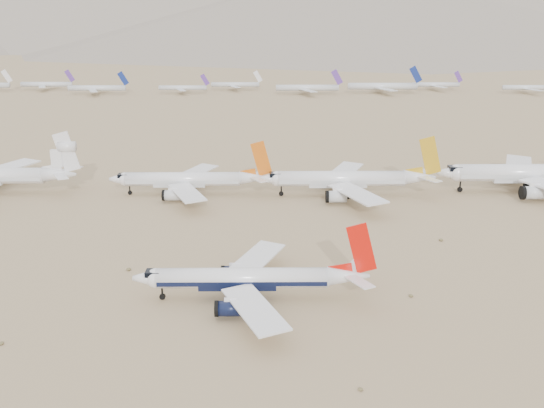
# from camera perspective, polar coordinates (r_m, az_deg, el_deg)

# --- Properties ---
(ground) EXTENTS (7000.00, 7000.00, 0.00)m
(ground) POSITION_cam_1_polar(r_m,az_deg,el_deg) (111.35, 0.66, -9.14)
(ground) COLOR #8C6F51
(ground) RESTS_ON ground
(main_airliner) EXTENTS (41.77, 40.80, 14.74)m
(main_airliner) POSITION_cam_1_polar(r_m,az_deg,el_deg) (110.54, -1.83, -7.04)
(main_airliner) COLOR white
(main_airliner) RESTS_ON ground
(row2_navy_widebody) EXTENTS (56.51, 55.26, 20.10)m
(row2_navy_widebody) POSITION_cam_1_polar(r_m,az_deg,el_deg) (194.50, 23.65, 2.65)
(row2_navy_widebody) COLOR white
(row2_navy_widebody) RESTS_ON ground
(row2_gold_tail) EXTENTS (49.28, 48.19, 17.55)m
(row2_gold_tail) POSITION_cam_1_polar(r_m,az_deg,el_deg) (175.83, 7.22, 2.32)
(row2_gold_tail) COLOR white
(row2_gold_tail) RESTS_ON ground
(row2_orange_tail) EXTENTS (44.59, 43.63, 15.91)m
(row2_orange_tail) POSITION_cam_1_polar(r_m,az_deg,el_deg) (177.37, -7.77, 2.28)
(row2_orange_tail) COLOR white
(row2_orange_tail) RESTS_ON ground
(distant_storage_row) EXTENTS (577.48, 65.52, 16.31)m
(distant_storage_row) POSITION_cam_1_polar(r_m,az_deg,el_deg) (430.06, 2.91, 11.03)
(distant_storage_row) COLOR silver
(distant_storage_row) RESTS_ON ground
(desert_scrub) EXTENTS (261.14, 121.67, 0.63)m
(desert_scrub) POSITION_cam_1_polar(r_m,az_deg,el_deg) (85.97, 2.74, -17.59)
(desert_scrub) COLOR brown
(desert_scrub) RESTS_ON ground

